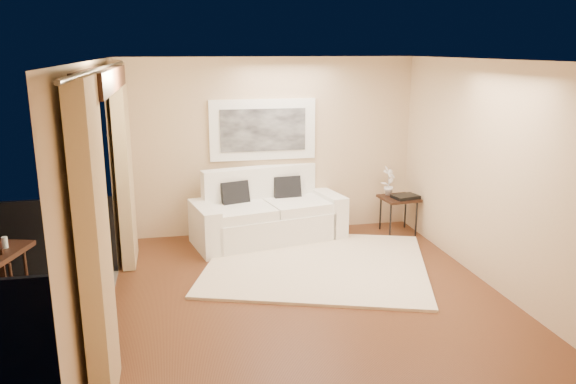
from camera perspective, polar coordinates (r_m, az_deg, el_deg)
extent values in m
plane|color=#5B311B|center=(6.71, 2.08, -10.47)|extent=(5.00, 5.00, 0.00)
plane|color=white|center=(6.09, 2.31, 13.25)|extent=(5.00, 5.00, 0.00)
plane|color=tan|center=(8.66, -1.78, 4.63)|extent=(4.50, 0.00, 4.50)
plane|color=tan|center=(3.99, 10.88, -7.53)|extent=(4.50, 0.00, 4.50)
plane|color=tan|center=(7.13, 20.03, 1.62)|extent=(0.00, 5.00, 5.00)
plane|color=tan|center=(7.93, -17.18, 3.08)|extent=(0.00, 2.70, 2.70)
plane|color=tan|center=(4.39, -21.37, -6.26)|extent=(0.00, 2.70, 2.70)
plane|color=tan|center=(5.96, -19.60, 10.98)|extent=(0.00, 2.40, 2.40)
cube|color=black|center=(5.95, -18.42, 10.78)|extent=(0.28, 2.40, 0.22)
cube|color=#605B56|center=(6.78, -25.41, -12.23)|extent=(1.80, 2.60, 0.12)
cube|color=black|center=(7.73, -23.75, -4.34)|extent=(1.80, 0.06, 1.00)
cube|color=tan|center=(7.63, -16.31, 2.48)|extent=(0.16, 0.75, 2.62)
cube|color=tan|center=(4.65, -19.05, -5.26)|extent=(0.16, 0.75, 2.62)
cylinder|color=#4C473F|center=(5.94, -18.31, 11.85)|extent=(0.04, 4.80, 0.04)
cube|color=white|center=(8.57, -2.57, 6.34)|extent=(1.62, 0.05, 0.92)
cube|color=black|center=(8.53, -2.53, 6.31)|extent=(1.30, 0.02, 0.64)
cube|color=#F8E4C7|center=(7.58, 2.89, -7.30)|extent=(3.51, 3.27, 0.04)
cube|color=white|center=(8.45, -1.98, -3.51)|extent=(1.95, 1.30, 0.44)
cube|color=white|center=(8.67, -2.91, -0.23)|extent=(1.80, 0.60, 0.87)
cube|color=white|center=(8.13, -8.44, -3.63)|extent=(0.45, 0.98, 0.65)
cube|color=white|center=(8.81, 3.96, -2.06)|extent=(0.45, 0.98, 0.65)
cube|color=white|center=(8.19, -4.72, -1.97)|extent=(1.00, 1.00, 0.15)
cube|color=white|center=(8.50, 0.80, -1.32)|extent=(1.00, 1.00, 0.15)
cube|color=black|center=(8.36, -5.36, -0.37)|extent=(0.46, 0.31, 0.43)
cube|color=black|center=(8.65, -0.06, 0.20)|extent=(0.44, 0.23, 0.43)
cube|color=black|center=(8.88, 11.21, -0.64)|extent=(0.58, 0.58, 0.04)
cylinder|color=black|center=(8.70, 10.36, -2.90)|extent=(0.03, 0.03, 0.54)
cylinder|color=black|center=(8.86, 12.90, -2.71)|extent=(0.03, 0.03, 0.54)
cylinder|color=black|center=(9.07, 9.38, -2.13)|extent=(0.03, 0.03, 0.54)
cylinder|color=black|center=(9.23, 11.83, -1.96)|extent=(0.03, 0.03, 0.54)
cube|color=black|center=(8.83, 11.84, -0.46)|extent=(0.43, 0.36, 0.05)
imported|color=white|center=(8.91, 10.19, 1.12)|extent=(0.29, 0.28, 0.46)
cylinder|color=black|center=(6.41, -26.10, -9.62)|extent=(0.04, 0.04, 0.75)
cylinder|color=black|center=(6.90, -25.01, -7.79)|extent=(0.04, 0.04, 0.75)
cylinder|color=black|center=(6.89, -26.20, -9.61)|extent=(0.03, 0.03, 0.38)
cylinder|color=black|center=(6.62, -26.64, -10.65)|extent=(0.03, 0.03, 0.38)
cylinder|color=silver|center=(6.54, -26.83, -4.59)|extent=(0.06, 0.06, 0.12)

